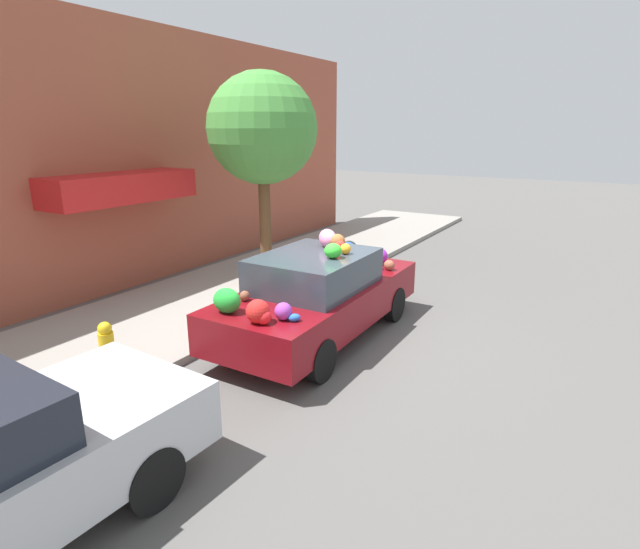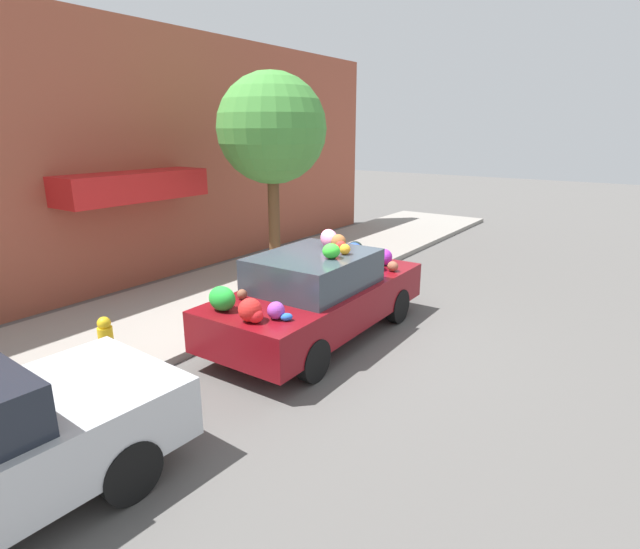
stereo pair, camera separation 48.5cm
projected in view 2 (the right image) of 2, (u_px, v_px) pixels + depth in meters
The scene contains 6 objects.
ground_plane at pixel (319, 336), 8.17m from camera, with size 60.00×60.00×0.00m, color #565451.
sidewalk_curb at pixel (205, 301), 9.64m from camera, with size 24.00×3.20×0.12m.
building_facade at pixel (121, 160), 10.12m from camera, with size 18.00×1.20×5.37m.
street_tree at pixel (272, 130), 10.01m from camera, with size 2.21×2.21×4.25m.
fire_hydrant at pixel (106, 341), 6.82m from camera, with size 0.20×0.20×0.70m.
art_car at pixel (319, 294), 7.92m from camera, with size 4.17×1.75×1.71m.
Camera 2 is at (-6.18, -4.35, 3.26)m, focal length 28.00 mm.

